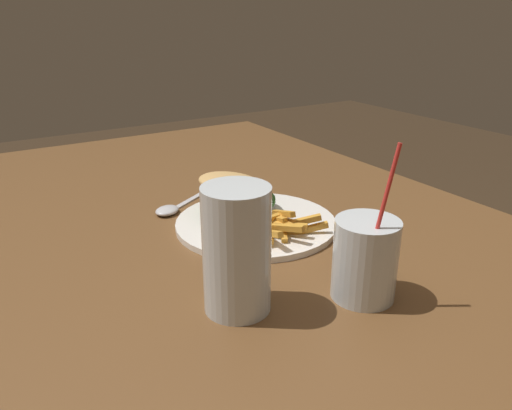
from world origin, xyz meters
TOP-DOWN VIEW (x-y plane):
  - dining_table at (0.00, 0.00)m, footprint 1.36×1.08m
  - meal_plate_near at (-0.02, -0.13)m, footprint 0.27×0.27m
  - beer_glass at (-0.23, 0.02)m, footprint 0.08×0.08m
  - juice_glass at (-0.29, -0.13)m, footprint 0.08×0.08m
  - spoon at (0.09, -0.03)m, footprint 0.10×0.14m

SIDE VIEW (x-z plane):
  - dining_table at x=0.00m, z-range 0.28..1.01m
  - spoon at x=0.09m, z-range 0.74..0.75m
  - meal_plate_near at x=-0.02m, z-range 0.72..0.81m
  - juice_glass at x=-0.29m, z-range 0.68..0.89m
  - beer_glass at x=-0.23m, z-range 0.74..0.89m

